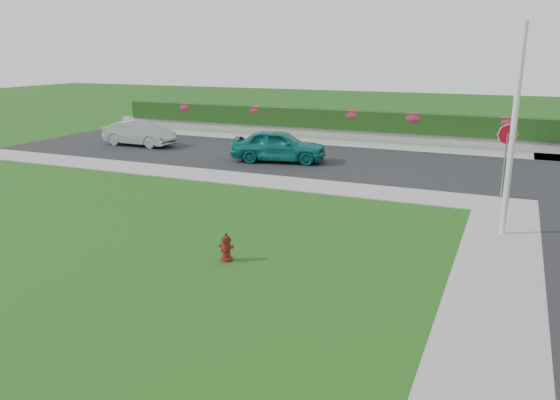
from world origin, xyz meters
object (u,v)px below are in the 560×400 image
at_px(fire_hydrant, 226,248).
at_px(sedan_silver, 139,133).
at_px(sedan_teal, 279,146).
at_px(stop_sign, 507,144).
at_px(utility_pole, 513,133).

bearing_deg(fire_hydrant, sedan_silver, 129.53).
bearing_deg(sedan_teal, fire_hydrant, -175.10).
distance_m(fire_hydrant, sedan_silver, 17.92).
relative_size(sedan_silver, stop_sign, 1.54).
xyz_separation_m(sedan_silver, utility_pole, (18.61, -8.10, 2.17)).
xyz_separation_m(fire_hydrant, sedan_silver, (-12.44, 12.90, 0.37)).
bearing_deg(sedan_teal, sedan_silver, 70.37).
height_order(sedan_teal, stop_sign, stop_sign).
distance_m(utility_pole, stop_sign, 4.23).
distance_m(sedan_teal, sedan_silver, 8.75).
relative_size(sedan_teal, stop_sign, 1.66).
height_order(fire_hydrant, stop_sign, stop_sign).
xyz_separation_m(fire_hydrant, stop_sign, (6.00, 8.92, 1.62)).
height_order(fire_hydrant, sedan_silver, sedan_silver).
relative_size(fire_hydrant, sedan_teal, 0.16).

